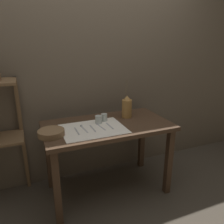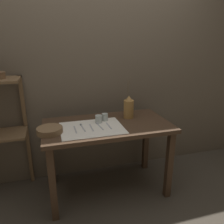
{
  "view_description": "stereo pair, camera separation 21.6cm",
  "coord_description": "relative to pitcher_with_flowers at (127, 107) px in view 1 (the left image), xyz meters",
  "views": [
    {
      "loc": [
        -0.72,
        -1.9,
        1.56
      ],
      "look_at": [
        0.05,
        0.0,
        0.89
      ],
      "focal_mm": 35.0,
      "sensor_mm": 36.0,
      "label": 1
    },
    {
      "loc": [
        -0.52,
        -1.97,
        1.56
      ],
      "look_at": [
        0.05,
        0.0,
        0.89
      ],
      "focal_mm": 35.0,
      "sensor_mm": 36.0,
      "label": 2
    }
  ],
  "objects": [
    {
      "name": "stone_wall_back",
      "position": [
        -0.27,
        0.34,
        0.32
      ],
      "size": [
        7.0,
        0.06,
        2.4
      ],
      "color": "brown",
      "rests_on": "ground_plane"
    },
    {
      "name": "pitcher_with_flowers",
      "position": [
        0.0,
        0.0,
        0.0
      ],
      "size": [
        0.11,
        0.11,
        0.44
      ],
      "color": "olive",
      "rests_on": "wooden_table"
    },
    {
      "name": "fork_inner",
      "position": [
        -0.27,
        -0.18,
        -0.11
      ],
      "size": [
        0.02,
        0.17,
        0.0
      ],
      "color": "#A8A8AD",
      "rests_on": "wooden_table"
    },
    {
      "name": "glass_tumbler_far",
      "position": [
        -0.26,
        -0.02,
        -0.07
      ],
      "size": [
        0.06,
        0.06,
        0.07
      ],
      "color": "#B7C1BC",
      "rests_on": "wooden_table"
    },
    {
      "name": "glass_tumbler_near",
      "position": [
        -0.34,
        -0.07,
        -0.07
      ],
      "size": [
        0.07,
        0.07,
        0.08
      ],
      "color": "#B7C1BC",
      "rests_on": "wooden_table"
    },
    {
      "name": "wooden_table",
      "position": [
        -0.27,
        -0.11,
        -0.22
      ],
      "size": [
        1.26,
        0.69,
        0.77
      ],
      "color": "#422D1E",
      "rests_on": "ground_plane"
    },
    {
      "name": "linen_cloth",
      "position": [
        -0.44,
        -0.18,
        -0.11
      ],
      "size": [
        0.59,
        0.45,
        0.0
      ],
      "color": "white",
      "rests_on": "wooden_table"
    },
    {
      "name": "fork_outer",
      "position": [
        -0.44,
        -0.18,
        -0.11
      ],
      "size": [
        0.01,
        0.17,
        0.0
      ],
      "color": "#A8A8AD",
      "rests_on": "wooden_table"
    },
    {
      "name": "wooden_bowl",
      "position": [
        -0.82,
        -0.19,
        -0.09
      ],
      "size": [
        0.23,
        0.23,
        0.05
      ],
      "color": "brown",
      "rests_on": "wooden_table"
    },
    {
      "name": "ground_plane",
      "position": [
        -0.27,
        -0.11,
        -0.88
      ],
      "size": [
        12.0,
        12.0,
        0.0
      ],
      "primitive_type": "plane",
      "color": "#473F35"
    },
    {
      "name": "spoon_inner",
      "position": [
        -0.36,
        -0.13,
        -0.11
      ],
      "size": [
        0.04,
        0.18,
        0.02
      ],
      "color": "#A8A8AD",
      "rests_on": "wooden_table"
    },
    {
      "name": "knife_center",
      "position": [
        -0.6,
        -0.19,
        -0.11
      ],
      "size": [
        0.01,
        0.17,
        0.0
      ],
      "color": "#A8A8AD",
      "rests_on": "wooden_table"
    },
    {
      "name": "spoon_outer",
      "position": [
        -0.53,
        -0.12,
        -0.11
      ],
      "size": [
        0.03,
        0.19,
        0.02
      ],
      "color": "#A8A8AD",
      "rests_on": "wooden_table"
    }
  ]
}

